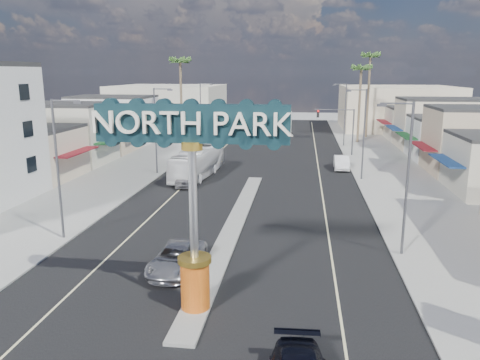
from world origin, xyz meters
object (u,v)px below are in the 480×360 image
(streetlight_r_near, at_px, (405,172))
(palm_right_mid, at_px, (361,72))
(streetlight_l_far, at_px, (202,110))
(traffic_signal_right, at_px, (339,123))
(car_parked_right, at_px, (341,163))
(streetlight_r_far, at_px, (344,111))
(palm_right_far, at_px, (370,60))
(suv_left, at_px, (177,258))
(streetlight_l_near, at_px, (60,163))
(gateway_sign, at_px, (193,184))
(streetlight_r_mid, at_px, (363,130))
(streetlight_l_mid, at_px, (157,126))
(palm_left_far, at_px, (180,65))
(car_parked_left, at_px, (187,177))
(city_bus, at_px, (198,163))
(traffic_signal_left, at_px, (198,121))

(streetlight_r_near, distance_m, palm_right_mid, 46.40)
(streetlight_l_far, bearing_deg, streetlight_r_near, -63.58)
(traffic_signal_right, bearing_deg, streetlight_r_near, -87.90)
(streetlight_l_far, distance_m, car_parked_right, 26.04)
(streetlight_l_far, bearing_deg, streetlight_r_far, 0.00)
(palm_right_far, bearing_deg, suv_left, -106.94)
(streetlight_l_near, xyz_separation_m, streetlight_r_far, (20.87, 42.00, 0.00))
(gateway_sign, xyz_separation_m, streetlight_r_mid, (10.43, 28.02, -0.86))
(palm_right_mid, bearing_deg, palm_right_far, 71.57)
(streetlight_l_near, distance_m, palm_right_far, 58.35)
(streetlight_l_mid, xyz_separation_m, palm_right_far, (25.43, 32.00, 7.32))
(streetlight_r_far, distance_m, suv_left, 47.66)
(palm_right_far, relative_size, suv_left, 2.80)
(palm_right_mid, bearing_deg, streetlight_l_near, -116.99)
(streetlight_l_near, height_order, palm_left_far, palm_left_far)
(palm_right_mid, distance_m, car_parked_left, 37.33)
(palm_left_far, xyz_separation_m, car_parked_right, (22.00, -14.78, -10.75))
(streetlight_l_near, height_order, city_bus, streetlight_l_near)
(streetlight_r_mid, relative_size, city_bus, 0.84)
(palm_right_far, bearing_deg, car_parked_left, -120.24)
(streetlight_l_far, distance_m, suv_left, 46.77)
(palm_right_far, xyz_separation_m, car_parked_right, (-6.00, -26.78, -11.64))
(traffic_signal_right, distance_m, car_parked_left, 24.30)
(city_bus, bearing_deg, car_parked_left, -87.85)
(traffic_signal_left, xyz_separation_m, streetlight_r_mid, (19.62, -13.99, 0.79))
(streetlight_l_mid, bearing_deg, streetlight_r_mid, 0.00)
(streetlight_r_mid, relative_size, car_parked_right, 1.98)
(car_parked_left, xyz_separation_m, car_parked_right, (15.25, 9.67, -0.06))
(palm_right_far, height_order, suv_left, palm_right_far)
(streetlight_l_far, distance_m, city_bus, 23.50)
(streetlight_l_far, bearing_deg, traffic_signal_right, -22.20)
(streetlight_r_near, relative_size, suv_left, 1.79)
(gateway_sign, distance_m, traffic_signal_left, 43.04)
(traffic_signal_right, relative_size, streetlight_r_mid, 0.67)
(car_parked_left, distance_m, car_parked_right, 18.05)
(gateway_sign, xyz_separation_m, car_parked_left, (-6.25, 23.57, -5.12))
(streetlight_r_far, xyz_separation_m, palm_right_far, (4.57, 10.00, 7.32))
(streetlight_r_near, distance_m, suv_left, 13.71)
(streetlight_l_far, bearing_deg, car_parked_right, -40.81)
(car_parked_left, distance_m, city_bus, 3.73)
(palm_right_mid, xyz_separation_m, car_parked_right, (-4.00, -20.78, -9.85))
(streetlight_l_mid, distance_m, city_bus, 5.75)
(streetlight_r_near, xyz_separation_m, palm_right_mid, (2.57, 46.00, 5.54))
(streetlight_l_near, distance_m, streetlight_l_mid, 20.00)
(city_bus, bearing_deg, gateway_sign, -71.48)
(palm_right_mid, bearing_deg, streetlight_l_far, -170.31)
(streetlight_l_near, height_order, streetlight_l_far, same)
(suv_left, relative_size, car_parked_left, 1.06)
(suv_left, distance_m, car_parked_right, 31.03)
(palm_left_far, xyz_separation_m, city_bus, (7.01, -20.80, -10.00))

